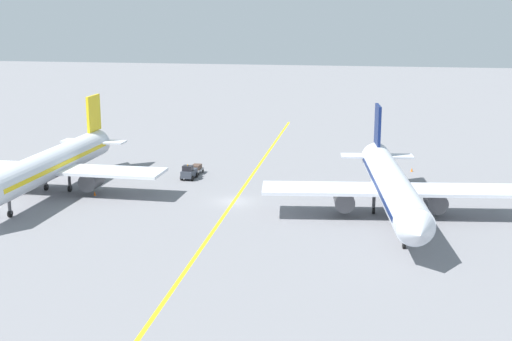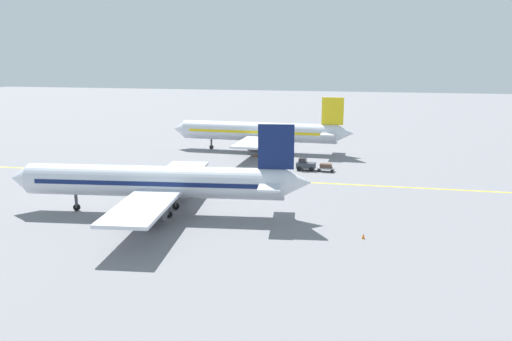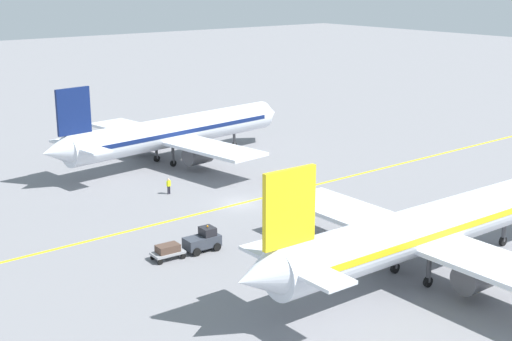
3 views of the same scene
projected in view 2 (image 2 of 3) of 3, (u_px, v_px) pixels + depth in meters
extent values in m
plane|color=slate|center=(231.00, 179.00, 74.69)|extent=(400.00, 400.00, 0.00)
cube|color=yellow|center=(231.00, 179.00, 74.69)|extent=(2.60, 119.99, 0.01)
cylinder|color=silver|center=(154.00, 181.00, 57.37)|extent=(7.35, 30.21, 3.60)
cone|color=silver|center=(21.00, 178.00, 58.94)|extent=(3.70, 2.81, 3.42)
cone|color=silver|center=(298.00, 182.00, 55.71)|extent=(3.41, 3.36, 3.06)
cube|color=#0F1E51|center=(154.00, 180.00, 57.34)|extent=(7.01, 27.24, 0.50)
cube|color=silver|center=(163.00, 188.00, 57.44)|extent=(28.43, 8.69, 0.36)
cylinder|color=#4C4C51|center=(150.00, 211.00, 52.86)|extent=(2.59, 3.45, 2.20)
cylinder|color=#4C4C51|center=(175.00, 187.00, 62.56)|extent=(2.59, 3.45, 2.20)
cube|color=#0F1E51|center=(276.00, 147.00, 55.07)|extent=(0.86, 4.01, 5.00)
cube|color=silver|center=(271.00, 181.00, 55.98)|extent=(9.23, 3.52, 0.24)
cylinder|color=#4C4C51|center=(76.00, 199.00, 58.83)|extent=(0.36, 0.36, 2.00)
cylinder|color=black|center=(77.00, 207.00, 59.05)|extent=(0.38, 0.83, 0.80)
cylinder|color=#4C4C51|center=(168.00, 206.00, 56.16)|extent=(0.36, 0.36, 2.00)
cylinder|color=black|center=(169.00, 214.00, 56.38)|extent=(0.38, 0.83, 0.80)
cylinder|color=#4C4C51|center=(176.00, 198.00, 59.26)|extent=(0.36, 0.36, 2.00)
cylinder|color=black|center=(176.00, 206.00, 59.49)|extent=(0.38, 0.83, 0.80)
cylinder|color=silver|center=(259.00, 132.00, 95.70)|extent=(4.06, 30.05, 3.60)
cone|color=silver|center=(180.00, 129.00, 99.46)|extent=(3.46, 2.45, 3.42)
cone|color=silver|center=(346.00, 133.00, 91.79)|extent=(3.11, 3.05, 3.06)
cube|color=yellow|center=(259.00, 131.00, 95.66)|extent=(4.05, 27.05, 0.50)
cube|color=silver|center=(264.00, 136.00, 95.62)|extent=(28.08, 5.63, 0.36)
cylinder|color=#4C4C51|center=(257.00, 146.00, 91.17)|extent=(2.25, 3.23, 2.20)
cylinder|color=#4C4C51|center=(269.00, 138.00, 100.64)|extent=(2.25, 3.23, 2.20)
cube|color=yellow|center=(333.00, 111.00, 91.49)|extent=(0.42, 4.01, 5.00)
cube|color=silver|center=(329.00, 132.00, 92.47)|extent=(9.04, 2.54, 0.24)
cylinder|color=#4C4C51|center=(211.00, 142.00, 98.46)|extent=(0.36, 0.36, 2.00)
cylinder|color=black|center=(211.00, 147.00, 98.68)|extent=(0.29, 0.80, 0.80)
cylinder|color=#4C4C51|center=(267.00, 146.00, 94.25)|extent=(0.36, 0.36, 2.00)
cylinder|color=black|center=(267.00, 151.00, 94.47)|extent=(0.29, 0.80, 0.80)
cylinder|color=#4C4C51|center=(270.00, 143.00, 97.28)|extent=(0.36, 0.36, 2.00)
cylinder|color=black|center=(270.00, 148.00, 97.50)|extent=(0.29, 0.80, 0.80)
cube|color=#333842|center=(306.00, 165.00, 80.09)|extent=(1.64, 3.07, 0.90)
cube|color=black|center=(303.00, 160.00, 80.06)|extent=(1.33, 1.16, 0.70)
sphere|color=orange|center=(303.00, 158.00, 79.97)|extent=(0.16, 0.16, 0.16)
cylinder|color=black|center=(299.00, 169.00, 79.75)|extent=(0.28, 0.71, 0.70)
cylinder|color=black|center=(301.00, 167.00, 81.16)|extent=(0.28, 0.71, 0.70)
cylinder|color=black|center=(311.00, 169.00, 79.23)|extent=(0.28, 0.71, 0.70)
cylinder|color=black|center=(313.00, 167.00, 80.64)|extent=(0.28, 0.71, 0.70)
cube|color=gray|center=(326.00, 168.00, 79.31)|extent=(1.52, 2.67, 0.20)
cube|color=#4C382D|center=(326.00, 166.00, 79.22)|extent=(1.21, 1.87, 0.60)
cylinder|color=black|center=(319.00, 170.00, 79.06)|extent=(0.16, 0.45, 0.44)
cylinder|color=black|center=(320.00, 169.00, 80.24)|extent=(0.16, 0.45, 0.44)
cylinder|color=black|center=(332.00, 171.00, 78.51)|extent=(0.16, 0.45, 0.44)
cylinder|color=black|center=(333.00, 170.00, 79.70)|extent=(0.16, 0.45, 0.44)
cylinder|color=#23232D|center=(246.00, 190.00, 66.89)|extent=(0.16, 0.16, 0.85)
cylinder|color=#23232D|center=(245.00, 190.00, 66.89)|extent=(0.16, 0.16, 0.85)
cube|color=#CCD819|center=(245.00, 184.00, 66.73)|extent=(0.29, 0.40, 0.60)
cylinder|color=#CCD819|center=(247.00, 184.00, 66.72)|extent=(0.10, 0.10, 0.55)
cylinder|color=#CCD819|center=(244.00, 184.00, 66.74)|extent=(0.10, 0.10, 0.55)
sphere|color=beige|center=(245.00, 181.00, 66.64)|extent=(0.22, 0.22, 0.22)
cone|color=orange|center=(256.00, 155.00, 91.16)|extent=(0.32, 0.32, 0.55)
cone|color=orange|center=(363.00, 236.00, 49.96)|extent=(0.32, 0.32, 0.55)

